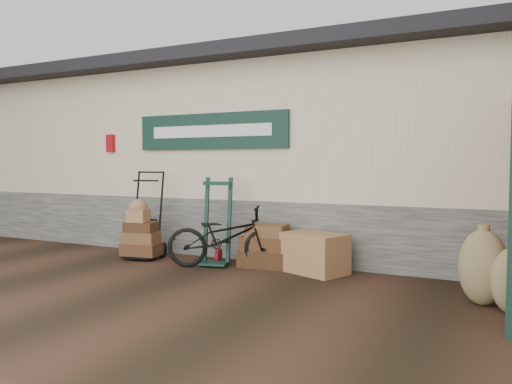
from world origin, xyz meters
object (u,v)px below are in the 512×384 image
porter_trolley (146,214)px  bicycle (225,234)px  suitcase_stack (265,245)px  green_barrow (217,221)px  wicker_hamper (315,253)px

porter_trolley → bicycle: porter_trolley is taller
porter_trolley → suitcase_stack: size_ratio=1.98×
bicycle → porter_trolley: bearing=63.8°
porter_trolley → green_barrow: porter_trolley is taller
green_barrow → bicycle: 0.29m
green_barrow → bicycle: size_ratio=0.76×
green_barrow → porter_trolley: bearing=167.6°
green_barrow → suitcase_stack: (0.68, 0.18, -0.32)m
suitcase_stack → wicker_hamper: (0.76, -0.06, -0.04)m
wicker_hamper → bicycle: (-1.23, -0.25, 0.21)m
porter_trolley → wicker_hamper: (2.70, 0.13, -0.42)m
green_barrow → bicycle: green_barrow is taller
bicycle → green_barrow: bearing=37.4°
suitcase_stack → bicycle: bicycle is taller
porter_trolley → bicycle: bearing=-14.2°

